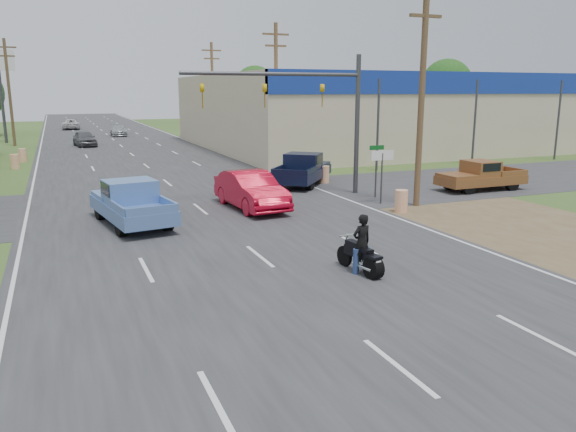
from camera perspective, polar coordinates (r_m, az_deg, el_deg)
name	(u,v)px	position (r m, az deg, el deg)	size (l,w,h in m)	color
ground	(398,368)	(11.44, 11.11, -14.87)	(200.00, 200.00, 0.00)	#324C1E
main_road	(132,154)	(49.01, -15.58, 6.04)	(15.00, 180.00, 0.02)	#2D2D30
cross_road	(190,201)	(27.51, -9.88, 1.48)	(120.00, 10.00, 0.02)	#2D2D30
dirt_verge	(487,216)	(25.42, 19.53, 0.01)	(8.00, 18.00, 0.01)	brown
big_box_store	(447,110)	(61.35, 15.90, 10.36)	(50.00, 28.10, 6.60)	#B7A88C
utility_pole_1	(422,89)	(26.27, 13.46, 12.46)	(2.00, 0.28, 10.00)	#4C3823
utility_pole_2	(276,89)	(42.24, -1.22, 12.73)	(2.00, 0.28, 10.00)	#4C3823
utility_pole_3	(213,90)	(59.38, -7.66, 12.59)	(2.00, 0.28, 10.00)	#4C3823
utility_pole_6	(9,90)	(60.51, -26.47, 11.41)	(2.00, 0.28, 10.00)	#4C3823
tree_3	(447,85)	(99.18, 15.81, 12.72)	(8.40, 8.40, 10.40)	#422D19
tree_5	(255,87)	(109.40, -3.37, 12.94)	(7.98, 7.98, 9.88)	#422D19
barrel_0	(401,201)	(25.05, 11.43, 1.47)	(0.56, 0.56, 1.00)	orange
barrel_1	(324,175)	(32.52, 3.71, 4.22)	(0.56, 0.56, 1.00)	orange
barrel_2	(15,162)	(42.74, -26.00, 4.99)	(0.56, 0.56, 1.00)	orange
barrel_3	(22,155)	(46.70, -25.37, 5.59)	(0.56, 0.56, 1.00)	orange
lane_sign	(382,164)	(26.59, 9.54, 5.24)	(1.20, 0.08, 2.52)	#3F3F44
street_name_sign	(376,166)	(28.21, 8.95, 5.08)	(0.80, 0.08, 2.61)	#3F3F44
signal_mast	(309,100)	(27.91, 2.20, 11.72)	(9.12, 0.40, 7.00)	#3F3F44
red_convertible	(251,190)	(25.35, -3.78, 2.61)	(1.78, 5.10, 1.68)	#B70820
motorcycle	(362,259)	(16.51, 7.54, -4.32)	(0.68, 2.03, 1.03)	black
rider	(362,246)	(16.43, 7.49, -3.01)	(0.61, 0.40, 1.68)	black
blue_pickup	(131,202)	(23.19, -15.71, 1.38)	(2.88, 5.66, 1.79)	black
navy_pickup	(303,169)	(31.95, 1.56, 4.82)	(5.04, 5.46, 1.79)	black
brown_pickup	(480,175)	(31.73, 18.88, 3.92)	(4.82, 1.86, 1.60)	black
distant_car_grey	(85,139)	(57.67, -19.96, 7.41)	(1.75, 4.36, 1.49)	#525256
distant_car_silver	(119,130)	(69.84, -16.84, 8.32)	(1.78, 4.39, 1.27)	#A8A9AD
distant_car_white	(71,124)	(83.77, -21.16, 8.67)	(2.27, 4.92, 1.37)	silver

